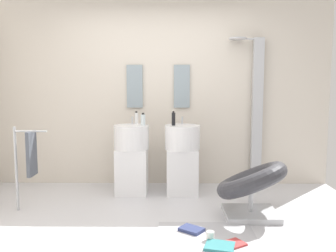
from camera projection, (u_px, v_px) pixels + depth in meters
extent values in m
cube|color=silver|center=(152.00, 228.00, 3.56)|extent=(4.80, 3.60, 0.04)
cube|color=beige|center=(158.00, 93.00, 5.05)|extent=(4.80, 0.10, 2.60)
cube|color=white|center=(132.00, 171.00, 4.65)|extent=(0.40, 0.40, 0.59)
cylinder|color=white|center=(131.00, 137.00, 4.59)|extent=(0.45, 0.45, 0.31)
cylinder|color=#B7BABF|center=(132.00, 120.00, 4.70)|extent=(0.02, 0.02, 0.10)
cube|color=white|center=(182.00, 171.00, 4.64)|extent=(0.40, 0.40, 0.59)
cylinder|color=white|center=(182.00, 137.00, 4.59)|extent=(0.45, 0.45, 0.31)
cylinder|color=#B7BABF|center=(182.00, 120.00, 4.69)|extent=(0.02, 0.02, 0.10)
cube|color=#8C9EA8|center=(135.00, 86.00, 4.98)|extent=(0.22, 0.03, 0.59)
cube|color=#8C9EA8|center=(182.00, 86.00, 4.97)|extent=(0.22, 0.03, 0.59)
cube|color=#B7BABF|center=(257.00, 113.00, 4.95)|extent=(0.14, 0.08, 2.05)
cylinder|color=#B7BABF|center=(248.00, 39.00, 4.82)|extent=(0.30, 0.02, 0.02)
cylinder|color=#B7BABF|center=(238.00, 39.00, 4.79)|extent=(0.24, 0.24, 0.02)
cube|color=#B7BABF|center=(251.00, 214.00, 3.83)|extent=(0.56, 0.50, 0.06)
cylinder|color=#B7BABF|center=(251.00, 198.00, 3.81)|extent=(0.05, 0.05, 0.34)
torus|color=#333338|center=(251.00, 180.00, 3.79)|extent=(1.06, 1.06, 0.49)
cylinder|color=#B7BABF|center=(16.00, 169.00, 3.98)|extent=(0.03, 0.03, 0.95)
cylinder|color=#B7BABF|center=(31.00, 131.00, 3.93)|extent=(0.36, 0.02, 0.02)
cube|color=#4C515B|center=(32.00, 154.00, 3.95)|extent=(0.04, 0.22, 0.50)
cube|color=#B2B2B7|center=(208.00, 241.00, 3.22)|extent=(0.92, 0.87, 0.01)
cube|color=teal|center=(220.00, 246.00, 3.07)|extent=(0.30, 0.27, 0.03)
cube|color=navy|center=(192.00, 229.00, 3.42)|extent=(0.27, 0.26, 0.03)
cube|color=#B73838|center=(231.00, 244.00, 3.11)|extent=(0.29, 0.26, 0.02)
cylinder|color=white|center=(210.00, 236.00, 3.22)|extent=(0.07, 0.07, 0.08)
cylinder|color=white|center=(136.00, 118.00, 4.71)|extent=(0.05, 0.05, 0.15)
cylinder|color=black|center=(136.00, 112.00, 4.70)|extent=(0.03, 0.03, 0.02)
cylinder|color=black|center=(173.00, 119.00, 4.55)|extent=(0.05, 0.05, 0.16)
cylinder|color=black|center=(173.00, 112.00, 4.54)|extent=(0.03, 0.03, 0.02)
cylinder|color=silver|center=(143.00, 120.00, 4.54)|extent=(0.06, 0.06, 0.14)
cylinder|color=black|center=(143.00, 114.00, 4.53)|extent=(0.03, 0.03, 0.02)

